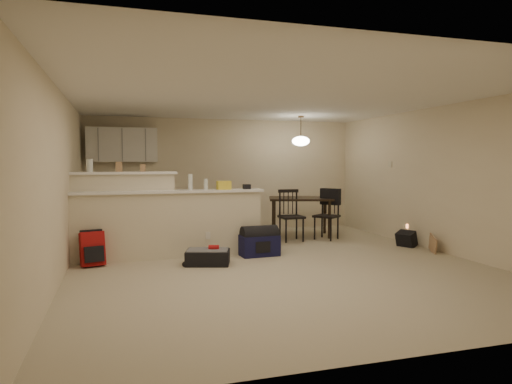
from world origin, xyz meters
name	(u,v)px	position (x,y,z in m)	size (l,w,h in m)	color
room	(276,182)	(0.00, 0.00, 1.25)	(7.00, 7.02, 2.50)	#B8AB8E
breakfast_bar	(153,220)	(-1.76, 0.98, 0.61)	(3.08, 0.58, 1.39)	beige
upper_cabinets	(122,145)	(-2.20, 3.32, 1.90)	(1.40, 0.34, 0.70)	white
kitchen_counter	(134,215)	(-2.00, 3.19, 0.45)	(1.80, 0.60, 0.90)	white
thermostat	(390,164)	(2.98, 1.55, 1.50)	(0.02, 0.12, 0.12)	beige
jar	(90,166)	(-2.71, 1.12, 1.49)	(0.10, 0.10, 0.20)	silver
cereal_box	(119,167)	(-2.27, 1.12, 1.47)	(0.10, 0.07, 0.16)	#A67E55
small_box	(143,168)	(-1.90, 1.12, 1.45)	(0.08, 0.06, 0.12)	#A67E55
bottle_a	(190,182)	(-1.16, 0.90, 1.22)	(0.07, 0.07, 0.26)	silver
bottle_b	(206,184)	(-0.90, 0.90, 1.18)	(0.06, 0.06, 0.18)	silver
bag_lump	(224,185)	(-0.60, 0.90, 1.16)	(0.22, 0.18, 0.14)	#A67E55
pouch	(247,187)	(-0.20, 0.90, 1.13)	(0.12, 0.10, 0.08)	#A67E55
dining_table	(300,202)	(1.35, 2.31, 0.71)	(1.49, 1.20, 0.81)	black
pendant_lamp	(301,141)	(1.35, 2.31, 1.99)	(0.36, 0.36, 0.62)	brown
dining_chair_near	(291,215)	(0.95, 1.79, 0.50)	(0.44, 0.42, 1.00)	black
dining_chair_far	(326,215)	(1.69, 1.77, 0.50)	(0.43, 0.41, 0.99)	black
suitcase	(208,257)	(-1.01, 0.20, 0.11)	(0.64, 0.42, 0.22)	black
red_backpack	(92,249)	(-2.67, 0.61, 0.25)	(0.34, 0.21, 0.51)	#A51214
navy_duffel	(259,245)	(-0.07, 0.61, 0.17)	(0.63, 0.34, 0.34)	#12133B
black_daypack	(406,239)	(2.74, 0.61, 0.14)	(0.31, 0.22, 0.28)	black
cardboard_sheet	(433,244)	(2.85, 0.01, 0.14)	(0.38, 0.02, 0.29)	#A67E55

